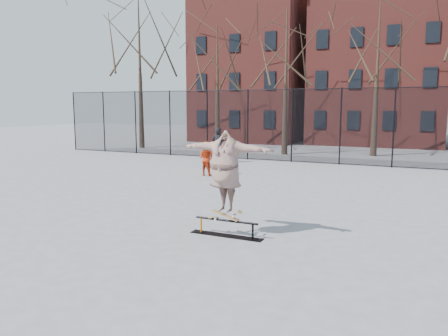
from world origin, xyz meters
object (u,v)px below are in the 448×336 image
at_px(skater, 225,176).
at_px(bystander_black, 218,145).
at_px(bystander_red, 207,158).
at_px(skateboard, 225,218).
at_px(skate_rail, 226,229).

bearing_deg(skater, bystander_black, 117.91).
xyz_separation_m(skater, bystander_red, (-4.60, 7.91, -0.68)).
relative_size(skater, bystander_red, 1.54).
xyz_separation_m(skateboard, bystander_black, (-6.00, 11.98, 0.51)).
height_order(skater, bystander_black, skater).
bearing_deg(skate_rail, skateboard, 180.00).
height_order(skateboard, bystander_black, bystander_black).
distance_m(skate_rail, skater, 1.29).
xyz_separation_m(skate_rail, skater, (-0.02, 0.00, 1.29)).
xyz_separation_m(skateboard, skater, (0.00, 0.00, 1.00)).
bearing_deg(bystander_black, skater, 113.80).
relative_size(skate_rail, bystander_black, 0.96).
distance_m(skater, bystander_red, 9.18).
height_order(skate_rail, bystander_red, bystander_red).
xyz_separation_m(skater, bystander_black, (-6.00, 11.98, -0.49)).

